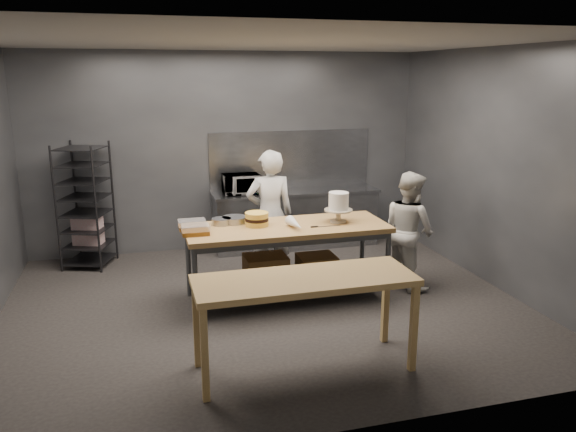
{
  "coord_description": "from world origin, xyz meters",
  "views": [
    {
      "loc": [
        -1.38,
        -6.02,
        2.67
      ],
      "look_at": [
        0.3,
        0.11,
        1.05
      ],
      "focal_mm": 35.0,
      "sensor_mm": 36.0,
      "label": 1
    }
  ],
  "objects_px": {
    "chef_right": "(409,230)",
    "layer_cake": "(257,219)",
    "work_table": "(287,253)",
    "near_counter": "(305,286)",
    "chef_behind": "(270,215)",
    "speed_rack": "(86,207)",
    "frosted_cake_stand": "(339,204)",
    "microwave": "(241,184)"
  },
  "relations": [
    {
      "from": "chef_right",
      "to": "layer_cake",
      "type": "relative_size",
      "value": 5.39
    },
    {
      "from": "work_table",
      "to": "near_counter",
      "type": "bearing_deg",
      "value": -99.95
    },
    {
      "from": "chef_behind",
      "to": "layer_cake",
      "type": "relative_size",
      "value": 6.21
    },
    {
      "from": "speed_rack",
      "to": "frosted_cake_stand",
      "type": "relative_size",
      "value": 4.77
    },
    {
      "from": "microwave",
      "to": "layer_cake",
      "type": "xyz_separation_m",
      "value": [
        -0.17,
        -1.92,
        -0.05
      ]
    },
    {
      "from": "speed_rack",
      "to": "frosted_cake_stand",
      "type": "bearing_deg",
      "value": -32.54
    },
    {
      "from": "microwave",
      "to": "work_table",
      "type": "bearing_deg",
      "value": -85.12
    },
    {
      "from": "frosted_cake_stand",
      "to": "speed_rack",
      "type": "bearing_deg",
      "value": 147.46
    },
    {
      "from": "microwave",
      "to": "chef_behind",
      "type": "bearing_deg",
      "value": -82.71
    },
    {
      "from": "chef_behind",
      "to": "work_table",
      "type": "bearing_deg",
      "value": 94.13
    },
    {
      "from": "work_table",
      "to": "layer_cake",
      "type": "bearing_deg",
      "value": 165.14
    },
    {
      "from": "work_table",
      "to": "chef_right",
      "type": "relative_size",
      "value": 1.61
    },
    {
      "from": "work_table",
      "to": "layer_cake",
      "type": "xyz_separation_m",
      "value": [
        -0.35,
        0.09,
        0.43
      ]
    },
    {
      "from": "work_table",
      "to": "microwave",
      "type": "bearing_deg",
      "value": 94.88
    },
    {
      "from": "work_table",
      "to": "chef_behind",
      "type": "xyz_separation_m",
      "value": [
        -0.02,
        0.81,
        0.29
      ]
    },
    {
      "from": "chef_behind",
      "to": "microwave",
      "type": "bearing_deg",
      "value": -79.81
    },
    {
      "from": "work_table",
      "to": "chef_behind",
      "type": "relative_size",
      "value": 1.4
    },
    {
      "from": "frosted_cake_stand",
      "to": "work_table",
      "type": "bearing_deg",
      "value": 179.57
    },
    {
      "from": "layer_cake",
      "to": "work_table",
      "type": "bearing_deg",
      "value": -14.86
    },
    {
      "from": "speed_rack",
      "to": "chef_behind",
      "type": "relative_size",
      "value": 1.02
    },
    {
      "from": "near_counter",
      "to": "speed_rack",
      "type": "distance_m",
      "value": 4.17
    },
    {
      "from": "near_counter",
      "to": "layer_cake",
      "type": "bearing_deg",
      "value": 91.77
    },
    {
      "from": "near_counter",
      "to": "chef_behind",
      "type": "distance_m",
      "value": 2.49
    },
    {
      "from": "chef_behind",
      "to": "chef_right",
      "type": "bearing_deg",
      "value": 156.83
    },
    {
      "from": "frosted_cake_stand",
      "to": "layer_cake",
      "type": "bearing_deg",
      "value": 174.4
    },
    {
      "from": "work_table",
      "to": "layer_cake",
      "type": "distance_m",
      "value": 0.56
    },
    {
      "from": "chef_right",
      "to": "microwave",
      "type": "relative_size",
      "value": 2.75
    },
    {
      "from": "near_counter",
      "to": "frosted_cake_stand",
      "type": "relative_size",
      "value": 5.45
    },
    {
      "from": "near_counter",
      "to": "microwave",
      "type": "xyz_separation_m",
      "value": [
        0.12,
        3.68,
        0.24
      ]
    },
    {
      "from": "chef_right",
      "to": "frosted_cake_stand",
      "type": "relative_size",
      "value": 4.07
    },
    {
      "from": "chef_behind",
      "to": "microwave",
      "type": "relative_size",
      "value": 3.17
    },
    {
      "from": "microwave",
      "to": "speed_rack",
      "type": "bearing_deg",
      "value": -177.94
    },
    {
      "from": "chef_behind",
      "to": "chef_right",
      "type": "height_order",
      "value": "chef_behind"
    },
    {
      "from": "chef_right",
      "to": "frosted_cake_stand",
      "type": "distance_m",
      "value": 1.05
    },
    {
      "from": "chef_behind",
      "to": "chef_right",
      "type": "relative_size",
      "value": 1.15
    },
    {
      "from": "chef_right",
      "to": "microwave",
      "type": "height_order",
      "value": "chef_right"
    },
    {
      "from": "chef_behind",
      "to": "microwave",
      "type": "height_order",
      "value": "chef_behind"
    },
    {
      "from": "frosted_cake_stand",
      "to": "layer_cake",
      "type": "relative_size",
      "value": 1.32
    },
    {
      "from": "layer_cake",
      "to": "near_counter",
      "type": "bearing_deg",
      "value": -88.23
    },
    {
      "from": "speed_rack",
      "to": "frosted_cake_stand",
      "type": "height_order",
      "value": "speed_rack"
    },
    {
      "from": "near_counter",
      "to": "speed_rack",
      "type": "bearing_deg",
      "value": 120.34
    },
    {
      "from": "chef_right",
      "to": "near_counter",
      "type": "bearing_deg",
      "value": 117.43
    }
  ]
}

